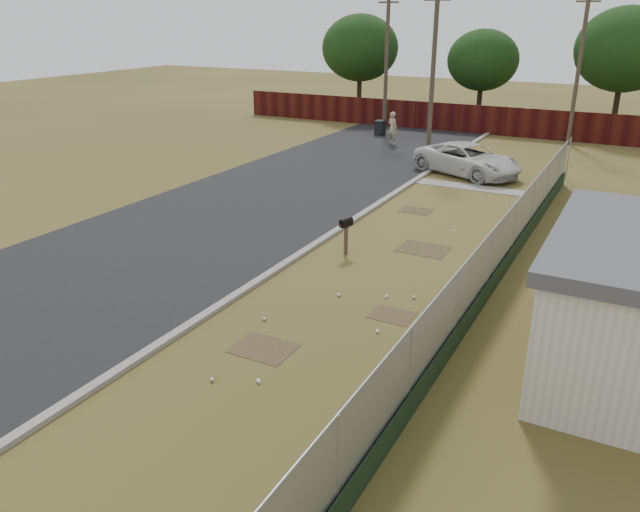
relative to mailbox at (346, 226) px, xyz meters
The scene contains 11 objects.
ground 2.46m from the mailbox, 38.34° to the right, with size 120.00×120.00×0.00m, color brown.
street 8.36m from the mailbox, 126.85° to the left, with size 15.10×60.00×0.12m.
chainlink_fence 4.91m from the mailbox, ahead, with size 0.10×27.06×2.02m.
privacy_fence 23.97m from the mailbox, 100.15° to the left, with size 30.00×0.12×1.80m, color #40130D.
utility_poles 19.71m from the mailbox, 95.61° to the left, with size 12.60×8.24×9.00m.
horizon_trees 22.60m from the mailbox, 83.27° to the left, with size 33.32×31.94×7.78m.
mailbox is the anchor object (origin of this frame).
pickup_truck 12.37m from the mailbox, 87.60° to the left, with size 2.47×5.36×1.49m, color silver.
pedestrian 18.42m from the mailbox, 107.23° to the left, with size 0.70×0.46×1.93m, color tan.
trash_bin 21.36m from the mailbox, 109.92° to the left, with size 0.66×0.72×0.93m.
scattered_litter 4.21m from the mailbox, 62.96° to the right, with size 3.02×11.99×0.07m.
Camera 1 is at (6.34, -15.62, 7.28)m, focal length 35.00 mm.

